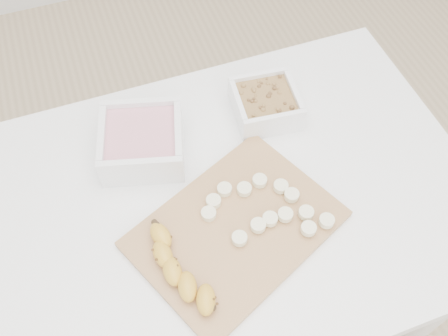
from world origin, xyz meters
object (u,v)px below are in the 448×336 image
object	(u,v)px
bowl_granola	(266,104)
banana	(181,270)
bowl_yogurt	(142,141)
table	(229,219)
cutting_board	(236,229)

from	to	relation	value
bowl_granola	banana	xyz separation A→B (m)	(-0.29, -0.30, -0.00)
bowl_yogurt	table	bearing A→B (deg)	-51.22
table	banana	bearing A→B (deg)	-136.97
bowl_yogurt	bowl_granola	xyz separation A→B (m)	(0.28, 0.01, -0.01)
bowl_granola	cutting_board	distance (m)	0.30
bowl_yogurt	bowl_granola	bearing A→B (deg)	2.52
table	bowl_yogurt	bearing A→B (deg)	128.78
table	bowl_granola	distance (m)	0.26
cutting_board	banana	xyz separation A→B (m)	(-0.12, -0.05, 0.02)
cutting_board	banana	world-z (taller)	banana
bowl_granola	table	bearing A→B (deg)	-130.49
table	banana	world-z (taller)	banana
bowl_yogurt	bowl_granola	size ratio (longest dim) A/B	1.37
table	bowl_yogurt	distance (m)	0.25
bowl_granola	cutting_board	size ratio (longest dim) A/B	0.40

